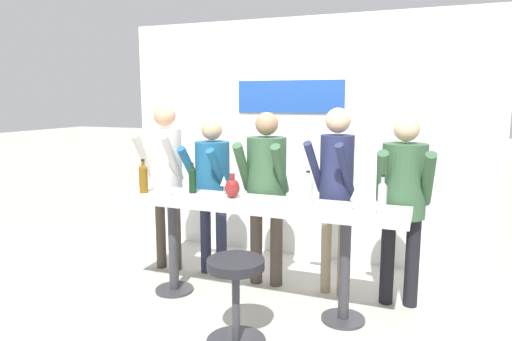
% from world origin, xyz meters
% --- Properties ---
extents(ground_plane, '(40.00, 40.00, 0.00)m').
position_xyz_m(ground_plane, '(0.00, 0.00, 0.00)').
color(ground_plane, '#B2ADA3').
extents(back_wall, '(4.20, 0.12, 2.70)m').
position_xyz_m(back_wall, '(-0.00, 1.46, 1.36)').
color(back_wall, silver).
rests_on(back_wall, ground_plane).
extents(tasting_table, '(2.60, 0.54, 0.95)m').
position_xyz_m(tasting_table, '(0.00, 0.00, 0.80)').
color(tasting_table, silver).
rests_on(tasting_table, ground_plane).
extents(bar_stool, '(0.45, 0.45, 0.66)m').
position_xyz_m(bar_stool, '(0.12, -0.65, 0.44)').
color(bar_stool, '#333338').
rests_on(bar_stool, ground_plane).
extents(person_far_left, '(0.42, 0.55, 1.76)m').
position_xyz_m(person_far_left, '(-1.17, 0.48, 1.10)').
color(person_far_left, '#473D33').
rests_on(person_far_left, ground_plane).
extents(person_left, '(0.45, 0.55, 1.61)m').
position_xyz_m(person_left, '(-0.65, 0.52, 1.00)').
color(person_left, '#23283D').
rests_on(person_left, ground_plane).
extents(person_center_left, '(0.46, 0.56, 1.69)m').
position_xyz_m(person_center_left, '(-0.05, 0.47, 1.04)').
color(person_center_left, '#473D33').
rests_on(person_center_left, ground_plane).
extents(person_center, '(0.43, 0.56, 1.74)m').
position_xyz_m(person_center, '(0.62, 0.48, 1.10)').
color(person_center, gray).
rests_on(person_center, ground_plane).
extents(person_center_right, '(0.48, 0.57, 1.68)m').
position_xyz_m(person_center_right, '(1.21, 0.47, 1.03)').
color(person_center_right, black).
rests_on(person_center_right, ground_plane).
extents(wine_bottle_0, '(0.08, 0.08, 0.31)m').
position_xyz_m(wine_bottle_0, '(-1.07, -0.06, 1.10)').
color(wine_bottle_0, brown).
rests_on(wine_bottle_0, tasting_table).
extents(wine_bottle_1, '(0.07, 0.07, 0.28)m').
position_xyz_m(wine_bottle_1, '(-0.64, 0.10, 1.08)').
color(wine_bottle_1, black).
rests_on(wine_bottle_1, tasting_table).
extents(wine_bottle_2, '(0.07, 0.07, 0.31)m').
position_xyz_m(wine_bottle_2, '(1.09, -0.13, 1.09)').
color(wine_bottle_2, '#B7BCC1').
rests_on(wine_bottle_2, tasting_table).
extents(wine_bottle_3, '(0.08, 0.08, 0.29)m').
position_xyz_m(wine_bottle_3, '(0.49, 0.00, 1.08)').
color(wine_bottle_3, '#B7BCC1').
rests_on(wine_bottle_3, tasting_table).
extents(wine_glass_0, '(0.07, 0.07, 0.18)m').
position_xyz_m(wine_glass_0, '(-0.77, -0.12, 1.07)').
color(wine_glass_0, silver).
rests_on(wine_glass_0, tasting_table).
extents(wine_glass_1, '(0.07, 0.07, 0.18)m').
position_xyz_m(wine_glass_1, '(-0.33, 0.12, 1.07)').
color(wine_glass_1, silver).
rests_on(wine_glass_1, tasting_table).
extents(wine_glass_2, '(0.07, 0.07, 0.18)m').
position_xyz_m(wine_glass_2, '(0.88, -0.05, 1.07)').
color(wine_glass_2, silver).
rests_on(wine_glass_2, tasting_table).
extents(decorative_vase, '(0.13, 0.13, 0.22)m').
position_xyz_m(decorative_vase, '(-0.21, 0.04, 1.04)').
color(decorative_vase, maroon).
rests_on(decorative_vase, tasting_table).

